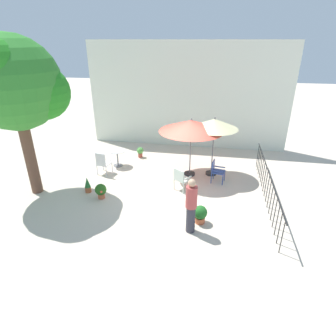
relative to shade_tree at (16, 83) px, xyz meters
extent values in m
plane|color=beige|center=(4.66, 0.90, -3.80)|extent=(60.00, 60.00, 0.00)
cube|color=silver|center=(4.66, 5.83, -1.28)|extent=(9.80, 0.30, 5.04)
cube|color=black|center=(8.03, 0.90, -2.80)|extent=(0.03, 5.81, 0.03)
cylinder|color=black|center=(8.03, -1.82, -3.30)|extent=(0.02, 0.02, 1.00)
cylinder|color=black|center=(8.03, -1.46, -3.30)|extent=(0.02, 0.02, 1.00)
cylinder|color=black|center=(8.03, -1.10, -3.30)|extent=(0.02, 0.02, 1.00)
cylinder|color=black|center=(8.03, -0.73, -3.30)|extent=(0.02, 0.02, 1.00)
cylinder|color=black|center=(8.03, -0.37, -3.30)|extent=(0.02, 0.02, 1.00)
cylinder|color=black|center=(8.03, -0.01, -3.30)|extent=(0.02, 0.02, 1.00)
cylinder|color=black|center=(8.03, 0.36, -3.30)|extent=(0.02, 0.02, 1.00)
cylinder|color=black|center=(8.03, 0.72, -3.30)|extent=(0.02, 0.02, 1.00)
cylinder|color=black|center=(8.03, 1.08, -3.30)|extent=(0.02, 0.02, 1.00)
cylinder|color=black|center=(8.03, 1.45, -3.30)|extent=(0.02, 0.02, 1.00)
cylinder|color=black|center=(8.03, 1.81, -3.30)|extent=(0.02, 0.02, 1.00)
cylinder|color=black|center=(8.03, 2.17, -3.30)|extent=(0.02, 0.02, 1.00)
cylinder|color=black|center=(8.03, 2.54, -3.30)|extent=(0.02, 0.02, 1.00)
cylinder|color=black|center=(8.03, 2.90, -3.30)|extent=(0.02, 0.02, 1.00)
cylinder|color=black|center=(8.03, 3.26, -3.30)|extent=(0.02, 0.02, 1.00)
cylinder|color=black|center=(8.03, 3.63, -3.30)|extent=(0.02, 0.02, 1.00)
cylinder|color=brown|center=(-0.05, -0.04, -2.41)|extent=(0.38, 0.38, 2.79)
sphere|color=#2F7F2B|center=(-0.05, -0.04, 0.00)|extent=(2.90, 2.90, 2.90)
sphere|color=#24821F|center=(0.67, 0.25, -0.29)|extent=(1.74, 1.74, 1.74)
sphere|color=#247A30|center=(-0.63, 0.40, 0.15)|extent=(1.60, 1.60, 1.60)
cylinder|color=#2D2D2D|center=(6.11, 2.52, -3.76)|extent=(0.44, 0.44, 0.08)
cylinder|color=slate|center=(6.11, 2.52, -2.64)|extent=(0.04, 0.04, 2.32)
cone|color=beige|center=(6.11, 2.52, -1.67)|extent=(1.82, 1.82, 0.37)
sphere|color=slate|center=(6.11, 2.52, -1.45)|extent=(0.06, 0.06, 0.06)
cylinder|color=#2D2D2D|center=(5.25, 2.33, -3.76)|extent=(0.44, 0.44, 0.08)
cylinder|color=slate|center=(5.25, 2.33, -2.66)|extent=(0.04, 0.04, 2.29)
cone|color=#E15341|center=(5.25, 2.33, -1.73)|extent=(2.49, 2.49, 0.43)
sphere|color=slate|center=(5.25, 2.33, -1.48)|extent=(0.06, 0.06, 0.06)
cylinder|color=silver|center=(2.07, 2.65, -3.09)|extent=(0.73, 0.73, 0.02)
cylinder|color=slate|center=(2.07, 2.65, -3.45)|extent=(0.06, 0.06, 0.69)
cylinder|color=slate|center=(2.07, 2.65, -3.79)|extent=(0.40, 0.40, 0.03)
cube|color=silver|center=(5.13, 1.05, -3.37)|extent=(0.67, 0.66, 0.04)
cube|color=silver|center=(5.00, 0.87, -3.14)|extent=(0.40, 0.29, 0.42)
cube|color=silver|center=(5.31, 0.93, -3.25)|extent=(0.27, 0.38, 0.03)
cube|color=silver|center=(4.94, 1.18, -3.25)|extent=(0.27, 0.38, 0.03)
cylinder|color=silver|center=(5.43, 1.11, -3.60)|extent=(0.04, 0.04, 0.41)
cylinder|color=silver|center=(5.07, 1.36, -3.60)|extent=(0.04, 0.04, 0.41)
cylinder|color=silver|center=(5.19, 0.74, -3.60)|extent=(0.04, 0.04, 0.41)
cylinder|color=silver|center=(4.82, 1.00, -3.60)|extent=(0.04, 0.04, 0.41)
cube|color=silver|center=(1.80, 1.82, -3.36)|extent=(0.55, 0.55, 0.04)
cube|color=silver|center=(1.76, 1.61, -3.09)|extent=(0.44, 0.12, 0.50)
cube|color=silver|center=(2.01, 1.79, -3.24)|extent=(0.12, 0.43, 0.03)
cube|color=silver|center=(1.59, 1.86, -3.24)|extent=(0.12, 0.43, 0.03)
cylinder|color=silver|center=(2.05, 2.00, -3.59)|extent=(0.04, 0.04, 0.42)
cylinder|color=silver|center=(1.63, 2.08, -3.59)|extent=(0.04, 0.04, 0.42)
cylinder|color=silver|center=(1.97, 1.57, -3.59)|extent=(0.04, 0.04, 0.42)
cylinder|color=silver|center=(1.54, 1.65, -3.59)|extent=(0.04, 0.04, 0.42)
cube|color=#314993|center=(6.39, 1.88, -3.36)|extent=(0.54, 0.52, 0.04)
cube|color=#314993|center=(6.18, 1.92, -3.14)|extent=(0.11, 0.42, 0.40)
cube|color=#314993|center=(6.36, 1.68, -3.24)|extent=(0.42, 0.12, 0.03)
cube|color=#314993|center=(6.43, 2.07, -3.24)|extent=(0.42, 0.12, 0.03)
cylinder|color=#314993|center=(6.57, 1.64, -3.59)|extent=(0.04, 0.04, 0.42)
cylinder|color=#314993|center=(6.64, 2.04, -3.59)|extent=(0.04, 0.04, 0.42)
cylinder|color=#314993|center=(6.14, 1.72, -3.59)|extent=(0.04, 0.04, 0.42)
cylinder|color=#314993|center=(6.22, 2.12, -3.59)|extent=(0.04, 0.04, 0.42)
cylinder|color=#C6623B|center=(5.91, -0.88, -3.71)|extent=(0.30, 0.30, 0.19)
cylinder|color=#382819|center=(5.91, -0.88, -3.62)|extent=(0.26, 0.26, 0.02)
sphere|color=#206523|center=(5.91, -0.88, -3.44)|extent=(0.41, 0.41, 0.41)
cylinder|color=#A25430|center=(1.79, 0.25, -3.70)|extent=(0.22, 0.22, 0.20)
cylinder|color=#382819|center=(1.79, 0.25, -3.61)|extent=(0.19, 0.19, 0.02)
cone|color=#26652E|center=(1.79, 0.25, -3.40)|extent=(0.22, 0.22, 0.38)
cylinder|color=#B2513C|center=(2.77, 3.76, -3.70)|extent=(0.20, 0.20, 0.20)
cylinder|color=#382819|center=(2.77, 3.76, -3.61)|extent=(0.18, 0.18, 0.02)
sphere|color=#519C44|center=(2.77, 3.76, -3.47)|extent=(0.31, 0.31, 0.31)
cylinder|color=#B45B3B|center=(2.42, -0.07, -3.72)|extent=(0.24, 0.24, 0.17)
cylinder|color=#382819|center=(2.42, -0.07, -3.64)|extent=(0.21, 0.21, 0.02)
sphere|color=#275A1A|center=(2.42, -0.07, -3.46)|extent=(0.40, 0.40, 0.40)
sphere|color=#EE533D|center=(2.50, -0.20, -3.46)|extent=(0.11, 0.11, 0.11)
sphere|color=#EE533D|center=(2.33, 0.03, -3.39)|extent=(0.10, 0.10, 0.10)
cylinder|color=#33333D|center=(5.66, -1.33, -3.39)|extent=(0.26, 0.26, 0.81)
cylinder|color=#B24643|center=(5.66, -1.33, -2.67)|extent=(0.39, 0.39, 0.64)
sphere|color=tan|center=(5.66, -1.33, -2.23)|extent=(0.22, 0.22, 0.22)
camera|label=1|loc=(6.18, -7.82, 1.23)|focal=29.52mm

